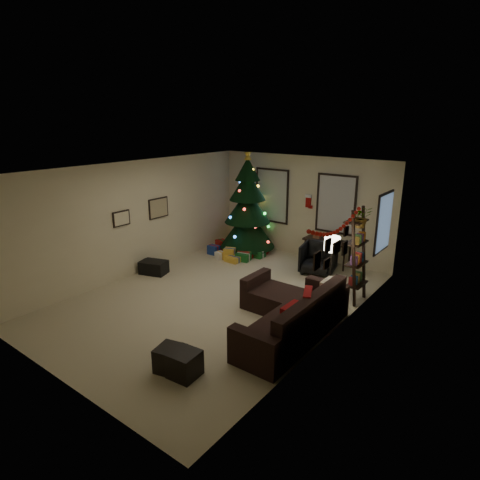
# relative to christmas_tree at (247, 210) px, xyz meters

# --- Properties ---
(floor) EXTENTS (7.00, 7.00, 0.00)m
(floor) POSITION_rel_christmas_tree_xyz_m (1.38, -2.90, -1.18)
(floor) COLOR beige
(floor) RESTS_ON ground
(ceiling) EXTENTS (7.00, 7.00, 0.00)m
(ceiling) POSITION_rel_christmas_tree_xyz_m (1.38, -2.90, 1.52)
(ceiling) COLOR white
(ceiling) RESTS_ON floor
(wall_back) EXTENTS (5.00, 0.00, 5.00)m
(wall_back) POSITION_rel_christmas_tree_xyz_m (1.38, 0.60, 0.17)
(wall_back) COLOR beige
(wall_back) RESTS_ON floor
(wall_front) EXTENTS (5.00, 0.00, 5.00)m
(wall_front) POSITION_rel_christmas_tree_xyz_m (1.38, -6.40, 0.17)
(wall_front) COLOR beige
(wall_front) RESTS_ON floor
(wall_left) EXTENTS (0.00, 7.00, 7.00)m
(wall_left) POSITION_rel_christmas_tree_xyz_m (-1.12, -2.90, 0.17)
(wall_left) COLOR beige
(wall_left) RESTS_ON floor
(wall_right) EXTENTS (0.00, 7.00, 7.00)m
(wall_right) POSITION_rel_christmas_tree_xyz_m (3.88, -2.90, 0.17)
(wall_right) COLOR beige
(wall_right) RESTS_ON floor
(window_back_left) EXTENTS (1.05, 0.06, 1.50)m
(window_back_left) POSITION_rel_christmas_tree_xyz_m (0.43, 0.57, 0.37)
(window_back_left) COLOR #728CB2
(window_back_left) RESTS_ON wall_back
(window_back_right) EXTENTS (1.05, 0.06, 1.50)m
(window_back_right) POSITION_rel_christmas_tree_xyz_m (2.33, 0.57, 0.37)
(window_back_right) COLOR #728CB2
(window_back_right) RESTS_ON wall_back
(window_right_wall) EXTENTS (0.06, 0.90, 1.30)m
(window_right_wall) POSITION_rel_christmas_tree_xyz_m (3.85, -0.35, 0.32)
(window_right_wall) COLOR #728CB2
(window_right_wall) RESTS_ON wall_right
(christmas_tree) EXTENTS (1.54, 1.54, 2.86)m
(christmas_tree) POSITION_rel_christmas_tree_xyz_m (0.00, 0.00, 0.00)
(christmas_tree) COLOR black
(christmas_tree) RESTS_ON floor
(presents) EXTENTS (1.50, 1.01, 0.30)m
(presents) POSITION_rel_christmas_tree_xyz_m (0.03, -0.68, -1.07)
(presents) COLOR maroon
(presents) RESTS_ON floor
(sofa) EXTENTS (1.82, 2.65, 0.85)m
(sofa) POSITION_rel_christmas_tree_xyz_m (3.23, -3.13, -0.91)
(sofa) COLOR black
(sofa) RESTS_ON floor
(pillow_red_a) EXTENTS (0.12, 0.42, 0.42)m
(pillow_red_a) POSITION_rel_christmas_tree_xyz_m (3.59, -3.79, -0.54)
(pillow_red_a) COLOR maroon
(pillow_red_a) RESTS_ON sofa
(pillow_red_b) EXTENTS (0.31, 0.48, 0.47)m
(pillow_red_b) POSITION_rel_christmas_tree_xyz_m (3.59, -3.22, -0.54)
(pillow_red_b) COLOR maroon
(pillow_red_b) RESTS_ON sofa
(pillow_cream) EXTENTS (0.12, 0.41, 0.41)m
(pillow_cream) POSITION_rel_christmas_tree_xyz_m (3.59, -2.47, -0.55)
(pillow_cream) COLOR beige
(pillow_cream) RESTS_ON sofa
(ottoman_near) EXTENTS (0.48, 0.48, 0.38)m
(ottoman_near) POSITION_rel_christmas_tree_xyz_m (2.42, -5.26, -1.00)
(ottoman_near) COLOR black
(ottoman_near) RESTS_ON floor
(ottoman_far) EXTENTS (0.44, 0.44, 0.39)m
(ottoman_far) POSITION_rel_christmas_tree_xyz_m (2.69, -5.24, -0.99)
(ottoman_far) COLOR black
(ottoman_far) RESTS_ON floor
(desk) EXTENTS (1.22, 0.44, 0.66)m
(desk) POSITION_rel_christmas_tree_xyz_m (2.28, 0.32, -0.60)
(desk) COLOR black
(desk) RESTS_ON floor
(desk_chair) EXTENTS (0.85, 0.82, 0.74)m
(desk_chair) POSITION_rel_christmas_tree_xyz_m (2.37, -0.33, -0.81)
(desk_chair) COLOR black
(desk_chair) RESTS_ON floor
(bookshelf) EXTENTS (0.30, 0.57, 1.95)m
(bookshelf) POSITION_rel_christmas_tree_xyz_m (3.68, -1.29, -0.24)
(bookshelf) COLOR black
(bookshelf) RESTS_ON floor
(potted_plant) EXTENTS (0.65, 0.64, 0.54)m
(potted_plant) POSITION_rel_christmas_tree_xyz_m (3.68, -1.28, 0.65)
(potted_plant) COLOR #4C4C4C
(potted_plant) RESTS_ON bookshelf
(floor_lamp) EXTENTS (0.30, 0.30, 1.43)m
(floor_lamp) POSITION_rel_christmas_tree_xyz_m (3.33, -1.78, 0.01)
(floor_lamp) COLOR black
(floor_lamp) RESTS_ON floor
(art_map) EXTENTS (0.04, 0.60, 0.50)m
(art_map) POSITION_rel_christmas_tree_xyz_m (-1.10, -2.23, 0.31)
(art_map) COLOR black
(art_map) RESTS_ON wall_left
(art_abstract) EXTENTS (0.04, 0.45, 0.35)m
(art_abstract) POSITION_rel_christmas_tree_xyz_m (-1.10, -3.35, 0.26)
(art_abstract) COLOR black
(art_abstract) RESTS_ON wall_left
(gallery) EXTENTS (0.03, 1.25, 0.54)m
(gallery) POSITION_rel_christmas_tree_xyz_m (3.86, -2.97, 0.39)
(gallery) COLOR black
(gallery) RESTS_ON wall_right
(garland) EXTENTS (0.08, 1.90, 0.30)m
(garland) POSITION_rel_christmas_tree_xyz_m (3.83, -2.81, 0.78)
(garland) COLOR #A5140C
(garland) RESTS_ON wall_right
(stocking_left) EXTENTS (0.20, 0.05, 0.36)m
(stocking_left) POSITION_rel_christmas_tree_xyz_m (1.24, 0.68, 0.32)
(stocking_left) COLOR #990F0C
(stocking_left) RESTS_ON wall_back
(stocking_right) EXTENTS (0.20, 0.05, 0.36)m
(stocking_right) POSITION_rel_christmas_tree_xyz_m (1.57, 0.56, 0.36)
(stocking_right) COLOR #990F0C
(stocking_right) RESTS_ON wall_back
(storage_bin) EXTENTS (0.72, 0.59, 0.31)m
(storage_bin) POSITION_rel_christmas_tree_xyz_m (-0.79, -2.77, -1.03)
(storage_bin) COLOR black
(storage_bin) RESTS_ON floor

